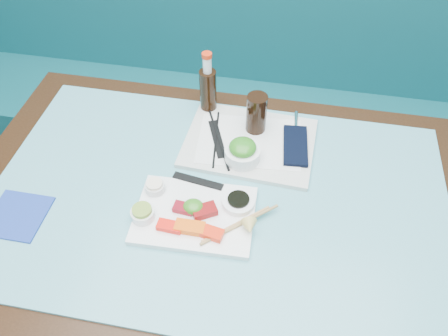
% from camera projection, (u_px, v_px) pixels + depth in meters
% --- Properties ---
extents(booth_bench, '(3.00, 0.56, 1.17)m').
position_uv_depth(booth_bench, '(253.00, 106.00, 2.00)').
color(booth_bench, '#0D4F57').
rests_on(booth_bench, ground).
extents(dining_table, '(1.40, 0.90, 0.75)m').
position_uv_depth(dining_table, '(217.00, 217.00, 1.24)').
color(dining_table, black).
rests_on(dining_table, ground).
extents(glass_top, '(1.22, 0.76, 0.01)m').
position_uv_depth(glass_top, '(217.00, 198.00, 1.17)').
color(glass_top, '#59A4B2').
rests_on(glass_top, dining_table).
extents(sashimi_plate, '(0.31, 0.23, 0.02)m').
position_uv_depth(sashimi_plate, '(195.00, 215.00, 1.12)').
color(sashimi_plate, white).
rests_on(sashimi_plate, glass_top).
extents(salmon_left, '(0.06, 0.03, 0.02)m').
position_uv_depth(salmon_left, '(170.00, 226.00, 1.08)').
color(salmon_left, '#FF160A').
rests_on(salmon_left, sashimi_plate).
extents(salmon_mid, '(0.07, 0.04, 0.02)m').
position_uv_depth(salmon_mid, '(190.00, 227.00, 1.07)').
color(salmon_mid, '#FF5A0A').
rests_on(salmon_mid, sashimi_plate).
extents(salmon_right, '(0.07, 0.05, 0.02)m').
position_uv_depth(salmon_right, '(209.00, 232.00, 1.07)').
color(salmon_right, '#FF280A').
rests_on(salmon_right, sashimi_plate).
extents(tuna_left, '(0.05, 0.04, 0.02)m').
position_uv_depth(tuna_left, '(183.00, 208.00, 1.11)').
color(tuna_left, maroon).
rests_on(tuna_left, sashimi_plate).
extents(tuna_right, '(0.07, 0.06, 0.02)m').
position_uv_depth(tuna_right, '(204.00, 211.00, 1.11)').
color(tuna_right, maroon).
rests_on(tuna_right, sashimi_plate).
extents(seaweed_garnish, '(0.06, 0.06, 0.03)m').
position_uv_depth(seaweed_garnish, '(193.00, 206.00, 1.11)').
color(seaweed_garnish, '#347C1C').
rests_on(seaweed_garnish, sashimi_plate).
extents(ramekin_wasabi, '(0.08, 0.08, 0.03)m').
position_uv_depth(ramekin_wasabi, '(143.00, 214.00, 1.10)').
color(ramekin_wasabi, white).
rests_on(ramekin_wasabi, sashimi_plate).
extents(wasabi_fill, '(0.06, 0.06, 0.01)m').
position_uv_depth(wasabi_fill, '(142.00, 210.00, 1.08)').
color(wasabi_fill, olive).
rests_on(wasabi_fill, ramekin_wasabi).
extents(ramekin_ginger, '(0.07, 0.07, 0.02)m').
position_uv_depth(ramekin_ginger, '(155.00, 187.00, 1.16)').
color(ramekin_ginger, silver).
rests_on(ramekin_ginger, sashimi_plate).
extents(ginger_fill, '(0.05, 0.05, 0.01)m').
position_uv_depth(ginger_fill, '(154.00, 184.00, 1.14)').
color(ginger_fill, '#FDEBD0').
rests_on(ginger_fill, ramekin_ginger).
extents(soy_dish, '(0.09, 0.09, 0.02)m').
position_uv_depth(soy_dish, '(238.00, 202.00, 1.13)').
color(soy_dish, white).
rests_on(soy_dish, sashimi_plate).
extents(soy_fill, '(0.07, 0.07, 0.01)m').
position_uv_depth(soy_fill, '(238.00, 199.00, 1.12)').
color(soy_fill, black).
rests_on(soy_fill, soy_dish).
extents(lemon_wedge, '(0.05, 0.04, 0.04)m').
position_uv_depth(lemon_wedge, '(249.00, 227.00, 1.06)').
color(lemon_wedge, '#E4C86C').
rests_on(lemon_wedge, sashimi_plate).
extents(chopstick_sleeve, '(0.14, 0.04, 0.00)m').
position_uv_depth(chopstick_sleeve, '(198.00, 181.00, 1.18)').
color(chopstick_sleeve, black).
rests_on(chopstick_sleeve, sashimi_plate).
extents(wooden_chopstick_a, '(0.15, 0.14, 0.01)m').
position_uv_depth(wooden_chopstick_a, '(236.00, 224.00, 1.09)').
color(wooden_chopstick_a, tan).
rests_on(wooden_chopstick_a, sashimi_plate).
extents(wooden_chopstick_b, '(0.18, 0.16, 0.01)m').
position_uv_depth(wooden_chopstick_b, '(240.00, 224.00, 1.09)').
color(wooden_chopstick_b, '#9F7E4B').
rests_on(wooden_chopstick_b, sashimi_plate).
extents(serving_tray, '(0.39, 0.30, 0.01)m').
position_uv_depth(serving_tray, '(249.00, 143.00, 1.29)').
color(serving_tray, silver).
rests_on(serving_tray, glass_top).
extents(paper_placemat, '(0.32, 0.23, 0.00)m').
position_uv_depth(paper_placemat, '(249.00, 141.00, 1.29)').
color(paper_placemat, white).
rests_on(paper_placemat, serving_tray).
extents(seaweed_bowl, '(0.12, 0.12, 0.04)m').
position_uv_depth(seaweed_bowl, '(242.00, 154.00, 1.23)').
color(seaweed_bowl, white).
rests_on(seaweed_bowl, serving_tray).
extents(seaweed_salad, '(0.09, 0.09, 0.04)m').
position_uv_depth(seaweed_salad, '(243.00, 147.00, 1.21)').
color(seaweed_salad, '#2A761B').
rests_on(seaweed_salad, seaweed_bowl).
extents(cola_glass, '(0.06, 0.06, 0.12)m').
position_uv_depth(cola_glass, '(256.00, 113.00, 1.28)').
color(cola_glass, black).
rests_on(cola_glass, serving_tray).
extents(navy_pouch, '(0.08, 0.16, 0.01)m').
position_uv_depth(navy_pouch, '(295.00, 146.00, 1.27)').
color(navy_pouch, black).
rests_on(navy_pouch, serving_tray).
extents(fork, '(0.02, 0.09, 0.01)m').
position_uv_depth(fork, '(296.00, 122.00, 1.34)').
color(fork, white).
rests_on(fork, serving_tray).
extents(black_chopstick_a, '(0.04, 0.23, 0.01)m').
position_uv_depth(black_chopstick_a, '(216.00, 138.00, 1.29)').
color(black_chopstick_a, black).
rests_on(black_chopstick_a, serving_tray).
extents(black_chopstick_b, '(0.11, 0.24, 0.01)m').
position_uv_depth(black_chopstick_b, '(219.00, 139.00, 1.29)').
color(black_chopstick_b, black).
rests_on(black_chopstick_b, serving_tray).
extents(tray_sleeve, '(0.08, 0.16, 0.00)m').
position_uv_depth(tray_sleeve, '(217.00, 139.00, 1.29)').
color(tray_sleeve, black).
rests_on(tray_sleeve, serving_tray).
extents(cola_bottle_body, '(0.07, 0.07, 0.15)m').
position_uv_depth(cola_bottle_body, '(208.00, 92.00, 1.35)').
color(cola_bottle_body, black).
rests_on(cola_bottle_body, glass_top).
extents(cola_bottle_neck, '(0.03, 0.03, 0.05)m').
position_uv_depth(cola_bottle_neck, '(207.00, 65.00, 1.27)').
color(cola_bottle_neck, white).
rests_on(cola_bottle_neck, cola_bottle_body).
extents(cola_bottle_cap, '(0.03, 0.03, 0.01)m').
position_uv_depth(cola_bottle_cap, '(207.00, 55.00, 1.25)').
color(cola_bottle_cap, red).
rests_on(cola_bottle_cap, cola_bottle_neck).
extents(blue_napkin, '(0.14, 0.14, 0.01)m').
position_uv_depth(blue_napkin, '(17.00, 215.00, 1.12)').
color(blue_napkin, navy).
rests_on(blue_napkin, glass_top).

